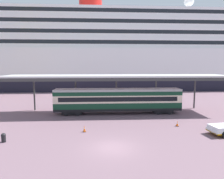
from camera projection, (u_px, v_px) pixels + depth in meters
ground_plane at (112, 148)px, 19.36m from camera, size 400.00×400.00×0.00m
cruise_ship at (84, 54)px, 70.04m from camera, size 131.52×23.68×35.32m
platform_canopy at (118, 77)px, 32.87m from camera, size 36.26×6.47×6.31m
train_carriage at (118, 100)px, 32.88m from camera, size 20.47×2.81×4.11m
traffic_cone_near at (84, 129)px, 23.91m from camera, size 0.36×0.36×0.77m
traffic_cone_mid at (177, 124)px, 26.15m from camera, size 0.36×0.36×0.71m
quay_bollard at (4, 137)px, 20.68m from camera, size 0.48×0.48×0.96m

